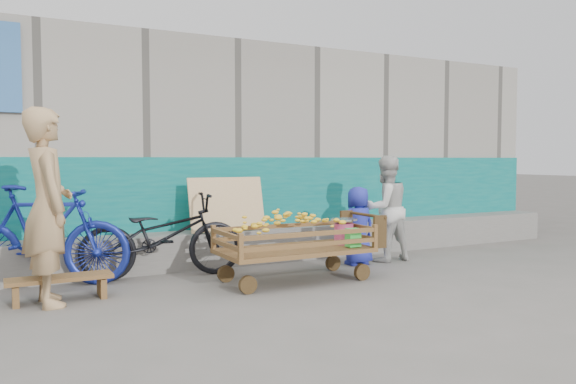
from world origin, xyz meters
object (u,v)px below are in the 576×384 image
bench (60,283)px  bicycle_dark (163,236)px  woman (386,209)px  banana_cart (292,234)px  bicycle_blue (43,236)px  vendor_man (48,207)px  child (358,226)px

bench → bicycle_dark: 1.36m
woman → banana_cart: bearing=18.6°
bicycle_blue → woman: bearing=-76.2°
vendor_man → bicycle_blue: bearing=-5.8°
vendor_man → child: size_ratio=1.82×
bicycle_dark → bicycle_blue: bearing=90.8°
bicycle_dark → child: bearing=-91.8°
banana_cart → vendor_man: (-2.50, 0.17, 0.39)m
child → bicycle_dark: size_ratio=0.55×
bench → bicycle_blue: 0.84m
woman → bicycle_blue: size_ratio=0.78×
banana_cart → bicycle_blue: size_ratio=1.01×
bench → woman: (4.12, 0.28, 0.53)m
bench → vendor_man: bearing=-136.1°
woman → bicycle_blue: bearing=-5.5°
child → banana_cart: bearing=18.9°
bicycle_dark → bench: bearing=124.3°
child → vendor_man: bearing=1.8°
vendor_man → bicycle_dark: size_ratio=1.00×
woman → bicycle_blue: woman is taller
child → bicycle_dark: 2.50m
banana_cart → vendor_man: vendor_man is taller
vendor_man → bicycle_dark: bearing=-66.6°
bench → bicycle_dark: size_ratio=0.52×
banana_cart → vendor_man: size_ratio=1.00×
vendor_man → woman: 4.24m
vendor_man → woman: bearing=-90.5°
bench → bicycle_blue: size_ratio=0.53×
child → bicycle_blue: bearing=-11.0°
woman → bench: bearing=4.7°
banana_cart → woman: size_ratio=1.30×
woman → child: (-0.48, -0.05, -0.20)m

